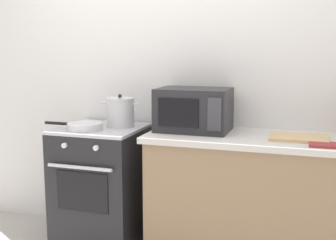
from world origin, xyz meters
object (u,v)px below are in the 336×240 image
at_px(oven_mitt, 325,145).
at_px(cutting_board, 299,138).
at_px(stock_pot, 120,112).
at_px(stove, 102,187).
at_px(microwave, 194,110).
at_px(frying_pan, 84,126).

bearing_deg(oven_mitt, cutting_board, 133.26).
height_order(stock_pot, oven_mitt, stock_pot).
height_order(stove, stock_pot, stock_pot).
height_order(stove, microwave, microwave).
bearing_deg(cutting_board, stock_pot, 177.20).
height_order(stove, oven_mitt, oven_mitt).
distance_m(microwave, oven_mitt, 0.91).
relative_size(microwave, oven_mitt, 2.78).
bearing_deg(cutting_board, stove, -179.95).
height_order(frying_pan, microwave, microwave).
xyz_separation_m(stock_pot, oven_mitt, (1.42, -0.22, -0.10)).
xyz_separation_m(microwave, oven_mitt, (0.86, -0.24, -0.14)).
relative_size(frying_pan, microwave, 0.91).
xyz_separation_m(stove, stock_pot, (0.13, 0.06, 0.57)).
xyz_separation_m(stove, cutting_board, (1.40, 0.00, 0.47)).
height_order(frying_pan, cutting_board, frying_pan).
bearing_deg(oven_mitt, microwave, 164.57).
distance_m(stock_pot, frying_pan, 0.29).
bearing_deg(stock_pot, frying_pan, -135.48).
bearing_deg(stove, microwave, 6.58).
distance_m(frying_pan, microwave, 0.79).
distance_m(cutting_board, oven_mitt, 0.22).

